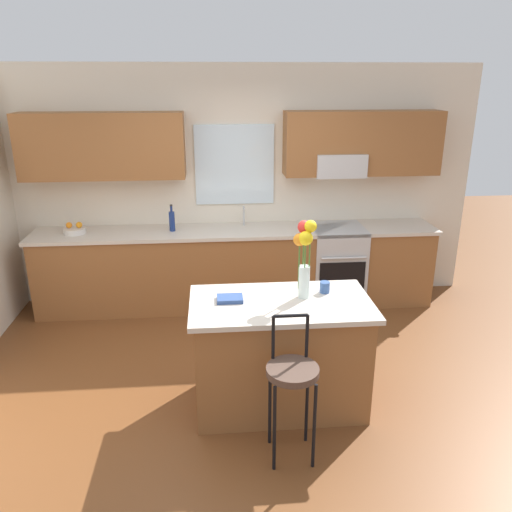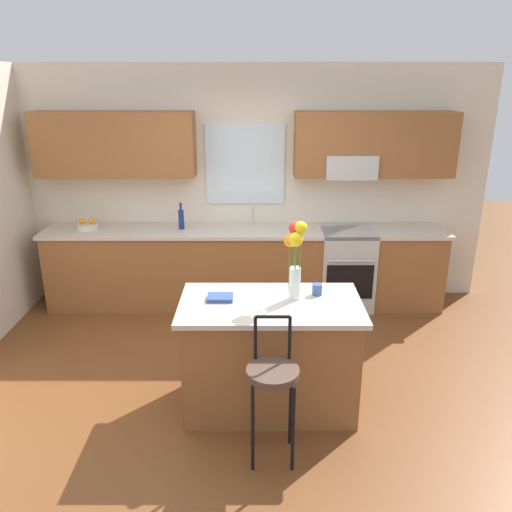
{
  "view_description": "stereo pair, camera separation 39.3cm",
  "coord_description": "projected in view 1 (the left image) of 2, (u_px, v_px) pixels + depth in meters",
  "views": [
    {
      "loc": [
        -0.27,
        -3.83,
        2.55
      ],
      "look_at": [
        0.12,
        0.55,
        1.0
      ],
      "focal_mm": 35.71,
      "sensor_mm": 36.0,
      "label": 1
    },
    {
      "loc": [
        0.13,
        -3.84,
        2.55
      ],
      "look_at": [
        0.12,
        0.55,
        1.0
      ],
      "focal_mm": 35.71,
      "sensor_mm": 36.0,
      "label": 2
    }
  ],
  "objects": [
    {
      "name": "sink_faucet",
      "position": [
        244.0,
        214.0,
        5.85
      ],
      "size": [
        0.02,
        0.13,
        0.23
      ],
      "color": "#B7BABC",
      "rests_on": "counter_run"
    },
    {
      "name": "back_wall_assembly",
      "position": [
        237.0,
        173.0,
        5.83
      ],
      "size": [
        5.6,
        0.5,
        2.7
      ],
      "color": "beige",
      "rests_on": "ground"
    },
    {
      "name": "bottle_olive_oil",
      "position": [
        172.0,
        221.0,
        5.66
      ],
      "size": [
        0.06,
        0.06,
        0.3
      ],
      "color": "navy",
      "rests_on": "counter_run"
    },
    {
      "name": "oven_range",
      "position": [
        336.0,
        265.0,
        5.98
      ],
      "size": [
        0.6,
        0.64,
        0.92
      ],
      "color": "#B7BABC",
      "rests_on": "ground"
    },
    {
      "name": "fruit_bowl_oranges",
      "position": [
        75.0,
        230.0,
        5.59
      ],
      "size": [
        0.24,
        0.24,
        0.13
      ],
      "color": "silver",
      "rests_on": "counter_run"
    },
    {
      "name": "ground_plane",
      "position": [
        248.0,
        384.0,
        4.47
      ],
      "size": [
        14.0,
        14.0,
        0.0
      ],
      "primitive_type": "plane",
      "color": "brown"
    },
    {
      "name": "cookbook",
      "position": [
        230.0,
        299.0,
        3.92
      ],
      "size": [
        0.2,
        0.15,
        0.03
      ],
      "primitive_type": "cube",
      "color": "navy",
      "rests_on": "kitchen_island"
    },
    {
      "name": "bar_stool_near",
      "position": [
        292.0,
        377.0,
        3.44
      ],
      "size": [
        0.36,
        0.36,
        1.04
      ],
      "color": "black",
      "rests_on": "ground"
    },
    {
      "name": "flower_vase",
      "position": [
        305.0,
        251.0,
        3.85
      ],
      "size": [
        0.17,
        0.18,
        0.63
      ],
      "color": "silver",
      "rests_on": "kitchen_island"
    },
    {
      "name": "kitchen_island",
      "position": [
        280.0,
        354.0,
        4.06
      ],
      "size": [
        1.4,
        0.78,
        0.92
      ],
      "color": "brown",
      "rests_on": "ground"
    },
    {
      "name": "mug_ceramic",
      "position": [
        325.0,
        287.0,
        4.06
      ],
      "size": [
        0.08,
        0.08,
        0.09
      ],
      "primitive_type": "cylinder",
      "color": "#33518C",
      "rests_on": "kitchen_island"
    },
    {
      "name": "counter_run",
      "position": [
        237.0,
        267.0,
        5.91
      ],
      "size": [
        4.56,
        0.64,
        0.92
      ],
      "color": "brown",
      "rests_on": "ground"
    }
  ]
}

